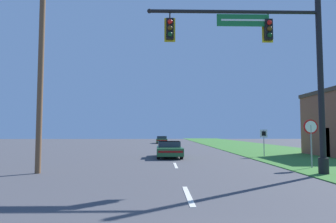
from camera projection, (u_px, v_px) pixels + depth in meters
The scene contains 8 objects.
grass_verge_right at pixel (264, 149), 33.02m from camera, with size 10.00×110.00×0.04m.
road_center_line at pixel (171, 155), 24.81m from camera, with size 0.16×34.80×0.01m.
signal_mast at pixel (280, 64), 13.52m from camera, with size 8.07×0.47×8.20m.
car_ahead at pixel (169, 149), 22.29m from camera, with size 1.90×4.52×1.19m.
far_car at pixel (162, 140), 50.34m from camera, with size 1.82×4.32×1.19m.
stop_sign at pixel (311, 132), 15.68m from camera, with size 0.76×0.07×2.50m.
route_sign_post at pixel (264, 137), 22.89m from camera, with size 0.55×0.06×2.03m.
utility_pole_near at pixel (41, 51), 14.03m from camera, with size 1.80×0.26×10.99m.
Camera 1 is at (-0.79, -2.99, 1.88)m, focal length 32.00 mm.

